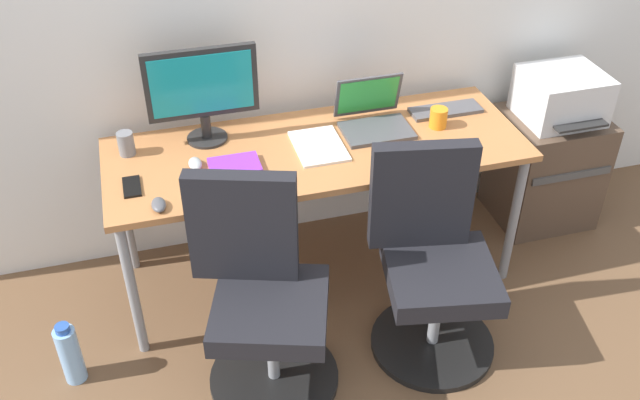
# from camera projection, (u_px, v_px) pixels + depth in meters

# --- Properties ---
(ground_plane) EXTENTS (5.28, 5.28, 0.00)m
(ground_plane) POSITION_uv_depth(u_px,v_px,m) (317.00, 271.00, 3.55)
(ground_plane) COLOR brown
(desk) EXTENTS (1.84, 0.67, 0.73)m
(desk) POSITION_uv_depth(u_px,v_px,m) (317.00, 158.00, 3.15)
(desk) COLOR #B77542
(desk) RESTS_ON ground
(office_chair_left) EXTENTS (0.56, 0.56, 0.94)m
(office_chair_left) POSITION_uv_depth(u_px,v_px,m) (262.00, 298.00, 2.79)
(office_chair_left) COLOR black
(office_chair_left) RESTS_ON ground
(office_chair_right) EXTENTS (0.54, 0.54, 0.94)m
(office_chair_right) POSITION_uv_depth(u_px,v_px,m) (432.00, 265.00, 2.95)
(office_chair_right) COLOR black
(office_chair_right) RESTS_ON ground
(side_cabinet) EXTENTS (0.48, 0.45, 0.61)m
(side_cabinet) POSITION_uv_depth(u_px,v_px,m) (545.00, 167.00, 3.75)
(side_cabinet) COLOR brown
(side_cabinet) RESTS_ON ground
(printer) EXTENTS (0.38, 0.40, 0.24)m
(printer) POSITION_uv_depth(u_px,v_px,m) (561.00, 96.00, 3.50)
(printer) COLOR silver
(printer) RESTS_ON side_cabinet
(water_bottle_on_floor) EXTENTS (0.09, 0.09, 0.31)m
(water_bottle_on_floor) POSITION_uv_depth(u_px,v_px,m) (70.00, 354.00, 2.92)
(water_bottle_on_floor) COLOR #8CBFF2
(water_bottle_on_floor) RESTS_ON ground
(desktop_monitor) EXTENTS (0.48, 0.18, 0.43)m
(desktop_monitor) POSITION_uv_depth(u_px,v_px,m) (202.00, 89.00, 3.02)
(desktop_monitor) COLOR #262626
(desktop_monitor) RESTS_ON desk
(open_laptop) EXTENTS (0.31, 0.28, 0.22)m
(open_laptop) POSITION_uv_depth(u_px,v_px,m) (373.00, 116.00, 3.22)
(open_laptop) COLOR #4C4C51
(open_laptop) RESTS_ON desk
(keyboard_by_monitor) EXTENTS (0.34, 0.12, 0.02)m
(keyboard_by_monitor) POSITION_uv_depth(u_px,v_px,m) (231.00, 192.00, 2.82)
(keyboard_by_monitor) COLOR #B7B7B7
(keyboard_by_monitor) RESTS_ON desk
(keyboard_by_laptop) EXTENTS (0.34, 0.12, 0.02)m
(keyboard_by_laptop) POSITION_uv_depth(u_px,v_px,m) (446.00, 110.00, 3.36)
(keyboard_by_laptop) COLOR #515156
(keyboard_by_laptop) RESTS_ON desk
(mouse_by_monitor) EXTENTS (0.06, 0.10, 0.03)m
(mouse_by_monitor) POSITION_uv_depth(u_px,v_px,m) (159.00, 205.00, 2.74)
(mouse_by_monitor) COLOR #515156
(mouse_by_monitor) RESTS_ON desk
(mouse_by_laptop) EXTENTS (0.06, 0.10, 0.03)m
(mouse_by_laptop) POSITION_uv_depth(u_px,v_px,m) (195.00, 164.00, 2.98)
(mouse_by_laptop) COLOR #B7B7B7
(mouse_by_laptop) RESTS_ON desk
(coffee_mug) EXTENTS (0.08, 0.08, 0.09)m
(coffee_mug) POSITION_uv_depth(u_px,v_px,m) (438.00, 118.00, 3.23)
(coffee_mug) COLOR orange
(coffee_mug) RESTS_ON desk
(pen_cup) EXTENTS (0.07, 0.07, 0.10)m
(pen_cup) POSITION_uv_depth(u_px,v_px,m) (126.00, 144.00, 3.04)
(pen_cup) COLOR slate
(pen_cup) RESTS_ON desk
(phone_near_monitor) EXTENTS (0.07, 0.14, 0.01)m
(phone_near_monitor) POSITION_uv_depth(u_px,v_px,m) (132.00, 187.00, 2.86)
(phone_near_monitor) COLOR black
(phone_near_monitor) RESTS_ON desk
(notebook) EXTENTS (0.21, 0.15, 0.03)m
(notebook) POSITION_uv_depth(u_px,v_px,m) (235.00, 166.00, 2.97)
(notebook) COLOR purple
(notebook) RESTS_ON desk
(paper_pile) EXTENTS (0.21, 0.30, 0.01)m
(paper_pile) POSITION_uv_depth(u_px,v_px,m) (319.00, 146.00, 3.11)
(paper_pile) COLOR white
(paper_pile) RESTS_ON desk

